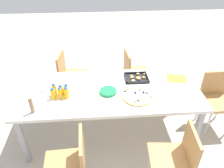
{
  "coord_description": "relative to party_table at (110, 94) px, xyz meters",
  "views": [
    {
      "loc": [
        -0.14,
        -2.19,
        2.32
      ],
      "look_at": [
        0.04,
        0.1,
        0.76
      ],
      "focal_mm": 34.86,
      "sensor_mm": 36.0,
      "label": 1
    }
  ],
  "objects": [
    {
      "name": "juice_bottle_1",
      "position": [
        -0.59,
        -0.12,
        0.13
      ],
      "size": [
        0.05,
        0.05,
        0.14
      ],
      "color": "#FAAC14",
      "rests_on": "party_table"
    },
    {
      "name": "cardboard_tube",
      "position": [
        -0.85,
        -0.35,
        0.16
      ],
      "size": [
        0.04,
        0.04,
        0.19
      ],
      "primitive_type": "cylinder",
      "color": "#9E7A56",
      "rests_on": "party_table"
    },
    {
      "name": "chair_near_left",
      "position": [
        -0.43,
        -0.85,
        -0.18
      ],
      "size": [
        0.42,
        0.42,
        0.83
      ],
      "rotation": [
        0.0,
        0.0,
        1.62
      ],
      "color": "#B7844C",
      "rests_on": "ground_plane"
    },
    {
      "name": "juice_bottle_4",
      "position": [
        -0.58,
        -0.05,
        0.12
      ],
      "size": [
        0.06,
        0.06,
        0.13
      ],
      "color": "#FAAE14",
      "rests_on": "party_table"
    },
    {
      "name": "chair_far_right",
      "position": [
        0.45,
        0.84,
        -0.18
      ],
      "size": [
        0.43,
        0.43,
        0.83
      ],
      "rotation": [
        0.0,
        0.0,
        -1.49
      ],
      "color": "#B7844C",
      "rests_on": "ground_plane"
    },
    {
      "name": "juice_bottle_5",
      "position": [
        -0.52,
        -0.05,
        0.12
      ],
      "size": [
        0.05,
        0.05,
        0.14
      ],
      "color": "#F9AD14",
      "rests_on": "party_table"
    },
    {
      "name": "chair_end",
      "position": [
        1.48,
        0.07,
        -0.18
      ],
      "size": [
        0.41,
        0.41,
        0.83
      ],
      "rotation": [
        0.0,
        0.0,
        3.16
      ],
      "color": "#B7844C",
      "rests_on": "ground_plane"
    },
    {
      "name": "paper_folder",
      "position": [
        0.91,
        0.19,
        0.06
      ],
      "size": [
        0.3,
        0.25,
        0.01
      ],
      "primitive_type": "cube",
      "rotation": [
        0.0,
        0.0,
        -0.22
      ],
      "color": "yellow",
      "rests_on": "party_table"
    },
    {
      "name": "juice_bottle_0",
      "position": [
        -0.67,
        -0.12,
        0.13
      ],
      "size": [
        0.06,
        0.06,
        0.14
      ],
      "color": "#F9AB14",
      "rests_on": "party_table"
    },
    {
      "name": "juice_bottle_3",
      "position": [
        -0.66,
        -0.05,
        0.13
      ],
      "size": [
        0.05,
        0.05,
        0.15
      ],
      "color": "#F9AD14",
      "rests_on": "party_table"
    },
    {
      "name": "napkin_stack",
      "position": [
        -0.8,
        0.08,
        0.07
      ],
      "size": [
        0.15,
        0.15,
        0.02
      ],
      "primitive_type": "cube",
      "color": "white",
      "rests_on": "party_table"
    },
    {
      "name": "chair_near_right",
      "position": [
        0.61,
        -0.85,
        -0.18
      ],
      "size": [
        0.43,
        0.43,
        0.83
      ],
      "rotation": [
        0.0,
        0.0,
        1.49
      ],
      "color": "#B7844C",
      "rests_on": "ground_plane"
    },
    {
      "name": "party_table",
      "position": [
        0.0,
        0.0,
        0.0
      ],
      "size": [
        2.24,
        0.95,
        0.74
      ],
      "color": "silver",
      "rests_on": "ground_plane"
    },
    {
      "name": "plate_stack",
      "position": [
        -0.02,
        -0.06,
        0.08
      ],
      "size": [
        0.21,
        0.21,
        0.03
      ],
      "color": "#1E8C4C",
      "rests_on": "party_table"
    },
    {
      "name": "fruit_pizza",
      "position": [
        0.32,
        -0.16,
        0.07
      ],
      "size": [
        0.37,
        0.37,
        0.05
      ],
      "color": "tan",
      "rests_on": "party_table"
    },
    {
      "name": "snack_tray",
      "position": [
        0.37,
        0.22,
        0.07
      ],
      "size": [
        0.31,
        0.25,
        0.04
      ],
      "color": "black",
      "rests_on": "party_table"
    },
    {
      "name": "ground_plane",
      "position": [
        0.0,
        0.0,
        -0.68
      ],
      "size": [
        12.0,
        12.0,
        0.0
      ],
      "primitive_type": "plane",
      "color": "#B2A899"
    },
    {
      "name": "chair_far_left",
      "position": [
        -0.6,
        0.84,
        -0.18
      ],
      "size": [
        0.45,
        0.45,
        0.83
      ],
      "rotation": [
        0.0,
        0.0,
        -1.7
      ],
      "color": "#B7844C",
      "rests_on": "ground_plane"
    },
    {
      "name": "juice_bottle_2",
      "position": [
        -0.51,
        -0.12,
        0.13
      ],
      "size": [
        0.06,
        0.06,
        0.15
      ],
      "color": "#FAAB14",
      "rests_on": "party_table"
    }
  ]
}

